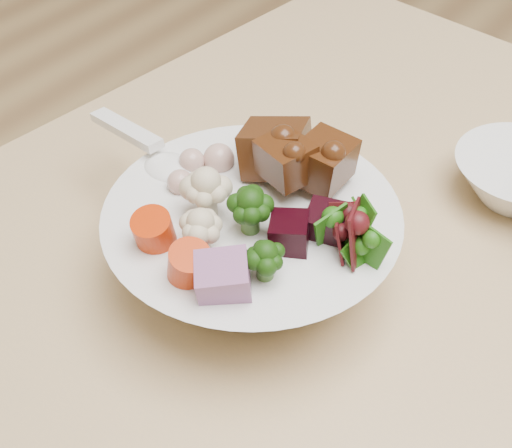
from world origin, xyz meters
name	(u,v)px	position (x,y,z in m)	size (l,w,h in m)	color
food_bowl	(255,239)	(-0.56, -0.20, 0.72)	(0.24, 0.24, 0.13)	white
soup_spoon	(158,159)	(-0.67, -0.20, 0.75)	(0.14, 0.06, 0.03)	white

